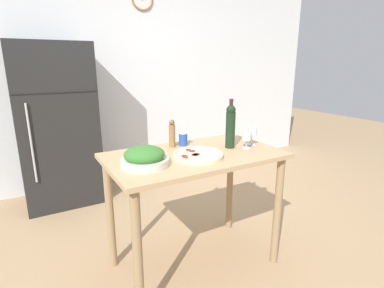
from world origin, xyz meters
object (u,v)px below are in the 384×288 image
salt_canister (183,139)px  wine_glass_far (252,133)px  pepper_mill (172,134)px  homemade_pizza (198,155)px  wine_bottle (230,125)px  wine_glass_near (247,136)px  salad_bowl (145,157)px  refrigerator (57,126)px

salt_canister → wine_glass_far: bearing=-28.4°
wine_glass_far → pepper_mill: (-0.55, 0.25, 0.01)m
wine_glass_far → homemade_pizza: bearing=-173.5°
wine_bottle → homemade_pizza: (-0.32, -0.09, -0.15)m
wine_glass_near → salad_bowl: 0.79m
wine_glass_near → pepper_mill: 0.55m
wine_glass_near → salt_canister: size_ratio=1.29×
wine_glass_near → homemade_pizza: (-0.41, -0.01, -0.08)m
wine_glass_far → salad_bowl: wine_glass_far is taller
refrigerator → pepper_mill: 1.59m
wine_bottle → pepper_mill: 0.43m
wine_bottle → wine_glass_near: size_ratio=2.68×
wine_glass_far → salad_bowl: size_ratio=0.46×
homemade_pizza → refrigerator: bearing=110.9°
salad_bowl → homemade_pizza: bearing=-2.4°
wine_glass_far → pepper_mill: bearing=155.3°
refrigerator → wine_glass_far: refrigerator is taller
wine_glass_near → salad_bowl: size_ratio=0.46×
wine_glass_far → homemade_pizza: (-0.51, -0.06, -0.08)m
refrigerator → wine_bottle: 1.96m
refrigerator → salt_canister: 1.63m
refrigerator → wine_glass_far: bearing=-55.2°
pepper_mill → homemade_pizza: pepper_mill is taller
wine_glass_far → wine_bottle: bearing=172.0°
wine_glass_near → pepper_mill: pepper_mill is taller
wine_glass_near → homemade_pizza: bearing=-179.3°
refrigerator → homemade_pizza: size_ratio=5.02×
wine_bottle → salt_canister: wine_bottle is taller
salt_canister → wine_bottle: bearing=-39.4°
salad_bowl → salt_canister: (0.42, 0.29, -0.00)m
wine_bottle → wine_glass_near: wine_bottle is taller
wine_glass_far → pepper_mill: 0.60m
salad_bowl → wine_glass_near: bearing=-0.7°
wine_glass_near → homemade_pizza: wine_glass_near is taller
pepper_mill → salad_bowl: 0.45m
salad_bowl → homemade_pizza: size_ratio=0.87×
wine_glass_far → homemade_pizza: wine_glass_far is taller
refrigerator → wine_bottle: size_ratio=4.69×
homemade_pizza → salt_canister: bearing=80.1°
homemade_pizza → pepper_mill: bearing=96.8°
pepper_mill → refrigerator: bearing=113.6°
pepper_mill → homemade_pizza: size_ratio=0.61×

